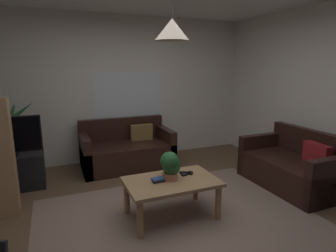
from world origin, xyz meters
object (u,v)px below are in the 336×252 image
Objects in this scene: remote_on_table_0 at (186,173)px; potted_plant_on_table at (170,165)px; book_on_table_1 at (158,179)px; remote_on_table_1 at (187,174)px; couch_right_side at (293,168)px; book_on_table_0 at (158,180)px; tv_stand at (11,172)px; coffee_table at (172,186)px; tv at (6,136)px; potted_palm_corner at (11,147)px; pendant_lamp at (172,29)px; couch_under_window at (127,151)px.

remote_on_table_0 is 0.30m from potted_plant_on_table.
book_on_table_1 is 0.41m from remote_on_table_1.
couch_right_side is 8.78× the size of remote_on_table_1.
potted_plant_on_table is at bearing 83.06° from remote_on_table_1.
book_on_table_0 is at bearing 56.83° from book_on_table_1.
potted_plant_on_table is 0.37× the size of tv_stand.
couch_right_side is 1.33× the size of coffee_table.
book_on_table_0 is at bearing -42.66° from tv_stand.
book_on_table_0 is 0.40m from remote_on_table_1.
book_on_table_1 is at bearing -42.65° from tv.
tv is 0.74× the size of potted_palm_corner.
coffee_table is 1.16× the size of tv.
book_on_table_0 is 0.40m from remote_on_table_0.
tv is at bearing -90.00° from tv_stand.
couch_right_side is at bearing -21.20° from tv_stand.
remote_on_table_0 is 1.67m from pendant_lamp.
couch_right_side is at bearing 2.89° from pendant_lamp.
remote_on_table_1 is at bearing 11.38° from potted_plant_on_table.
remote_on_table_1 is 1.67m from pendant_lamp.
remote_on_table_0 is 2.55m from tv.
coffee_table is at bearing -40.41° from tv.
tv_stand reaches higher than remote_on_table_1.
book_on_table_0 is at bearing -42.25° from tv.
book_on_table_0 reaches higher than coffee_table.
book_on_table_1 is at bearing 80.82° from remote_on_table_1.
tv_stand is (-1.83, 1.58, -0.13)m from coffee_table.
tv_stand is at bearing 94.67° from remote_on_table_0.
tv_stand is at bearing 137.34° from book_on_table_0.
book_on_table_0 is 0.22m from potted_plant_on_table.
book_on_table_0 is at bearing 167.46° from coffee_table.
book_on_table_1 is (-0.16, 0.02, 0.11)m from coffee_table.
potted_plant_on_table is 2.43m from tv_stand.
coffee_table is (0.05, -1.85, 0.11)m from couch_under_window.
couch_right_side reaches higher than remote_on_table_1.
potted_plant_on_table reaches higher than book_on_table_1.
remote_on_table_1 is 2.87m from potted_palm_corner.
couch_right_side is 10.35× the size of book_on_table_1.
couch_under_window reaches higher than book_on_table_1.
pendant_lamp is at bearing -47.84° from potted_palm_corner.
potted_plant_on_table is 2.73m from potted_palm_corner.
potted_palm_corner is at bearing 28.55° from remote_on_table_1.
tv_stand is 0.99× the size of tv.
couch_under_window is 1.83m from book_on_table_0.
couch_right_side reaches higher than tv_stand.
pendant_lamp reaches higher than tv.
book_on_table_0 is 2.63m from potted_palm_corner.
tv is at bearing 95.07° from remote_on_table_0.
potted_palm_corner is at bearing 132.16° from pendant_lamp.
book_on_table_0 is 1.03× the size of book_on_table_1.
tv is (0.00, -0.02, 0.54)m from tv_stand.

